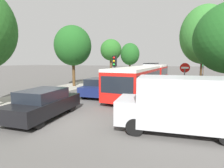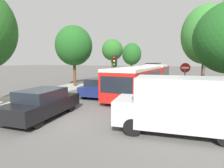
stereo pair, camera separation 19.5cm
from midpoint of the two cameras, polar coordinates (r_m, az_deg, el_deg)
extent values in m
plane|color=#565451|center=(9.04, -14.88, -11.85)|extent=(200.00, 200.00, 0.00)
cube|color=#9E998E|center=(28.77, -2.38, 1.73)|extent=(3.20, 48.81, 0.14)
cube|color=red|center=(15.03, 7.74, 0.92)|extent=(2.89, 9.27, 1.98)
cube|color=black|center=(14.99, 7.76, 2.28)|extent=(2.89, 8.90, 0.87)
cube|color=silver|center=(14.95, 7.81, 5.06)|extent=(2.89, 9.27, 0.19)
cube|color=red|center=(23.46, 13.61, 3.13)|extent=(2.75, 6.38, 1.98)
cube|color=black|center=(23.44, 13.63, 3.99)|extent=(2.76, 6.13, 0.87)
cube|color=silver|center=(23.41, 13.69, 5.77)|extent=(2.75, 6.38, 0.19)
cylinder|color=black|center=(19.92, 11.76, 2.44)|extent=(1.86, 1.05, 1.82)
cube|color=black|center=(10.74, 1.05, -0.35)|extent=(2.17, 0.20, 1.06)
cylinder|color=black|center=(12.09, 8.54, -4.40)|extent=(0.33, 0.98, 0.96)
cylinder|color=black|center=(12.77, -0.45, -3.68)|extent=(0.33, 0.98, 0.96)
cylinder|color=black|center=(17.73, 13.53, -0.73)|extent=(0.33, 0.98, 0.96)
cylinder|color=black|center=(18.20, 7.12, -0.37)|extent=(0.33, 0.98, 0.96)
cylinder|color=black|center=(23.37, 16.04, 1.13)|extent=(0.33, 0.98, 0.96)
cylinder|color=black|center=(23.73, 11.10, 1.37)|extent=(0.33, 0.98, 0.96)
cube|color=silver|center=(46.20, 12.72, 5.21)|extent=(2.75, 11.44, 1.98)
cube|color=black|center=(46.19, 12.73, 5.65)|extent=(2.76, 10.87, 0.83)
cube|color=black|center=(46.17, 12.76, 6.56)|extent=(2.75, 11.44, 0.20)
cylinder|color=black|center=(50.09, 12.03, 4.52)|extent=(0.32, 1.00, 0.99)
cylinder|color=black|center=(49.85, 14.46, 4.43)|extent=(0.32, 1.00, 0.99)
cylinder|color=black|center=(43.01, 10.71, 4.09)|extent=(0.32, 1.00, 0.99)
cylinder|color=black|center=(42.72, 13.53, 3.99)|extent=(0.32, 1.00, 0.99)
cube|color=black|center=(9.91, -21.74, -6.67)|extent=(2.11, 4.46, 0.70)
cube|color=black|center=(9.71, -22.30, -3.23)|extent=(1.83, 2.38, 0.54)
cylinder|color=black|center=(11.51, -20.29, -6.16)|extent=(0.27, 0.68, 0.66)
cylinder|color=black|center=(10.65, -13.63, -6.99)|extent=(0.27, 0.68, 0.66)
cylinder|color=black|center=(9.55, -30.68, -9.53)|extent=(0.27, 0.68, 0.66)
cylinder|color=black|center=(8.49, -23.54, -11.15)|extent=(0.27, 0.68, 0.66)
cube|color=navy|center=(15.04, -4.67, -1.47)|extent=(2.10, 4.44, 0.70)
cube|color=black|center=(14.86, -4.85, 0.84)|extent=(1.83, 2.37, 0.54)
cylinder|color=black|center=(16.64, -5.33, -1.61)|extent=(0.27, 0.67, 0.66)
cylinder|color=black|center=(16.11, -0.25, -1.88)|extent=(0.27, 0.67, 0.66)
cylinder|color=black|center=(14.16, -9.68, -3.30)|extent=(0.27, 0.67, 0.66)
cylinder|color=black|center=(13.54, -3.84, -3.70)|extent=(0.27, 0.67, 0.66)
cube|color=#284799|center=(20.55, 1.96, 0.86)|extent=(1.98, 4.18, 0.66)
cube|color=black|center=(20.40, 1.90, 2.46)|extent=(1.72, 2.23, 0.51)
cylinder|color=black|center=(22.03, 1.05, 0.60)|extent=(0.25, 0.63, 0.62)
cylinder|color=black|center=(21.66, 4.74, 0.46)|extent=(0.25, 0.63, 0.62)
cylinder|color=black|center=(19.55, -1.12, -0.28)|extent=(0.25, 0.63, 0.62)
cylinder|color=black|center=(19.14, 3.01, -0.45)|extent=(0.25, 0.63, 0.62)
cube|color=tan|center=(26.91, 6.47, 2.40)|extent=(2.00, 4.23, 0.67)
cube|color=black|center=(26.77, 6.45, 3.64)|extent=(1.74, 2.26, 0.51)
cylinder|color=black|center=(28.37, 5.52, 2.12)|extent=(0.25, 0.64, 0.63)
cylinder|color=black|center=(28.10, 8.45, 2.02)|extent=(0.25, 0.64, 0.63)
cylinder|color=black|center=(25.80, 4.30, 1.60)|extent=(0.25, 0.64, 0.63)
cylinder|color=black|center=(25.51, 7.51, 1.49)|extent=(0.25, 0.64, 0.63)
cube|color=#B7BABF|center=(32.68, 9.57, 3.24)|extent=(2.00, 4.23, 0.67)
cube|color=black|center=(32.55, 9.56, 4.26)|extent=(1.74, 2.26, 0.51)
cylinder|color=black|center=(34.12, 8.64, 2.97)|extent=(0.25, 0.64, 0.63)
cylinder|color=black|center=(33.92, 11.10, 2.89)|extent=(0.25, 0.64, 0.63)
cylinder|color=black|center=(31.52, 7.90, 2.62)|extent=(0.25, 0.64, 0.63)
cylinder|color=black|center=(31.31, 10.55, 2.53)|extent=(0.25, 0.64, 0.63)
cube|color=#B7BABF|center=(7.75, 23.32, -5.38)|extent=(4.29, 2.43, 2.00)
cube|color=#B7BABF|center=(7.89, 4.70, -8.08)|extent=(1.10, 1.99, 1.00)
cylinder|color=black|center=(7.19, 6.66, -13.70)|extent=(0.74, 0.32, 0.72)
cylinder|color=black|center=(8.77, 8.26, -9.80)|extent=(0.74, 0.32, 0.72)
cylinder|color=black|center=(9.04, 29.88, -10.22)|extent=(0.74, 0.32, 0.72)
cylinder|color=#56595E|center=(14.69, 0.46, 2.59)|extent=(0.12, 0.12, 3.40)
cube|color=black|center=(14.63, 0.47, 7.47)|extent=(0.34, 0.26, 0.90)
sphere|color=red|center=(14.50, 0.22, 8.58)|extent=(0.18, 0.18, 0.18)
sphere|color=#EAAD14|center=(14.50, 0.22, 7.47)|extent=(0.18, 0.18, 0.18)
sphere|color=green|center=(14.50, 0.22, 6.37)|extent=(0.18, 0.18, 0.18)
cylinder|color=#56595E|center=(13.95, 22.06, -0.29)|extent=(0.08, 0.08, 2.40)
cylinder|color=red|center=(13.85, 22.32, 4.93)|extent=(0.70, 0.03, 0.70)
cube|color=white|center=(13.83, 22.33, 4.92)|extent=(0.50, 0.04, 0.14)
cylinder|color=#56595E|center=(17.12, 27.11, 2.80)|extent=(0.10, 0.10, 3.60)
cube|color=#197A38|center=(17.08, 27.41, 7.82)|extent=(0.25, 1.40, 0.28)
cube|color=#197A38|center=(17.08, 27.34, 6.68)|extent=(0.25, 1.40, 0.28)
cube|color=#197A38|center=(17.08, 27.27, 5.54)|extent=(0.25, 1.40, 0.28)
cylinder|color=#51381E|center=(20.26, -12.66, 3.19)|extent=(0.32, 0.32, 3.00)
ellipsoid|color=#1E561E|center=(20.27, -12.92, 12.09)|extent=(4.07, 4.07, 4.39)
cylinder|color=#51381E|center=(29.55, -0.53, 5.14)|extent=(0.38, 0.38, 3.48)
ellipsoid|color=#286623|center=(29.58, -0.54, 11.08)|extent=(3.49, 3.49, 3.53)
cylinder|color=#51381E|center=(39.91, 5.68, 5.13)|extent=(0.39, 0.39, 2.67)
ellipsoid|color=#1E561E|center=(39.91, 5.74, 9.68)|extent=(4.25, 4.25, 4.89)
cylinder|color=#51381E|center=(21.02, 26.98, 3.27)|extent=(0.37, 0.37, 3.41)
ellipsoid|color=#33752D|center=(21.16, 27.63, 14.04)|extent=(4.85, 4.85, 6.04)
camera|label=1|loc=(0.10, -90.42, -0.05)|focal=28.00mm
camera|label=2|loc=(0.10, 89.58, 0.05)|focal=28.00mm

